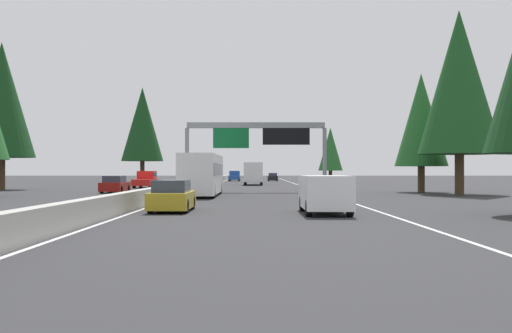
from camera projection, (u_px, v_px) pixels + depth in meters
name	position (u px, v px, depth m)	size (l,w,h in m)	color
ground_plane	(202.00, 188.00, 64.90)	(320.00, 320.00, 0.00)	#2D2D30
median_barrier	(212.00, 181.00, 84.90)	(180.00, 0.56, 0.90)	#ADAAA3
shoulder_stripe_right	(301.00, 186.00, 74.92)	(160.00, 0.16, 0.01)	silver
shoulder_stripe_median	(211.00, 186.00, 74.90)	(160.00, 0.16, 0.01)	silver
sign_gantry_overhead	(258.00, 137.00, 53.66)	(0.50, 12.68, 6.22)	gray
minivan_far_center	(325.00, 192.00, 26.59)	(5.00, 1.95, 1.69)	white
sedan_near_center	(172.00, 197.00, 28.15)	(4.40, 1.80, 1.47)	#AD931E
box_truck_mid_left	(253.00, 173.00, 79.59)	(8.50, 2.40, 2.95)	white
pickup_far_right	(235.00, 176.00, 109.68)	(5.60, 2.00, 1.86)	#1E4793
sedan_distant_a	(273.00, 177.00, 109.38)	(4.40, 1.80, 1.47)	black
bus_mid_right	(202.00, 173.00, 45.50)	(11.50, 2.55, 3.10)	white
oncoming_near	(115.00, 185.00, 51.68)	(4.40, 1.80, 1.47)	maroon
oncoming_far	(146.00, 179.00, 66.86)	(5.60, 2.00, 1.86)	red
conifer_right_near	(459.00, 82.00, 47.22)	(6.42, 6.42, 14.59)	#4C3823
conifer_right_mid	(421.00, 120.00, 52.46)	(4.59, 4.59, 10.43)	#4C3823
conifer_right_far	(330.00, 149.00, 93.93)	(3.81, 3.81, 8.66)	#4C3823
conifer_left_mid	(2.00, 100.00, 59.22)	(6.44, 6.44, 14.63)	#4C3823
conifer_left_far	(142.00, 124.00, 101.29)	(7.04, 7.04, 15.99)	#4C3823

